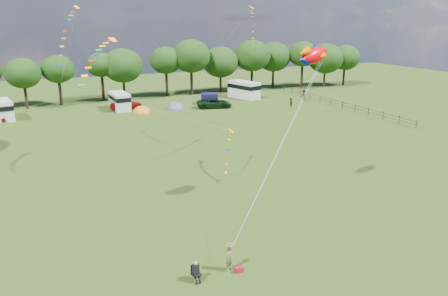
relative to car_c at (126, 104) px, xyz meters
name	(u,v)px	position (x,y,z in m)	size (l,w,h in m)	color
ground_plane	(273,237)	(-0.08, -46.34, -0.76)	(180.00, 180.00, 0.00)	black
tree_line	(144,63)	(5.23, 8.65, 5.58)	(102.98, 10.98, 10.27)	black
fence	(337,102)	(31.92, -11.84, -0.06)	(0.12, 33.12, 1.20)	#472D19
car_c	(126,104)	(0.00, 0.00, 0.00)	(2.14, 5.10, 1.53)	#9A0D0C
car_d	(214,103)	(13.22, -4.64, 0.02)	(2.59, 5.72, 1.56)	black
campervan_b	(2,109)	(-17.66, 0.04, 0.72)	(3.26, 5.94, 2.76)	silver
campervan_c	(120,100)	(-0.95, 0.28, 0.67)	(2.58, 5.57, 2.68)	silver
campervan_d	(244,89)	(21.64, 1.51, 0.85)	(4.22, 6.62, 3.01)	silver
tent_orange	(142,113)	(1.49, -4.10, -0.74)	(2.91, 3.18, 2.27)	#BD7716
tent_greyblue	(176,109)	(7.13, -3.20, -0.74)	(3.06, 3.35, 2.28)	#4D5667
awning_navy	(209,98)	(13.89, -0.89, 0.10)	(2.76, 2.24, 1.73)	#121238
kite_flyer	(230,258)	(-4.35, -48.72, 0.02)	(0.57, 0.38, 1.57)	brown
camp_chair	(196,269)	(-6.49, -48.93, -0.04)	(0.58, 0.59, 1.22)	#99999E
kite_bag	(239,270)	(-3.95, -49.13, -0.61)	(0.44, 0.29, 0.31)	#A70D24
fish_kite	(312,55)	(5.43, -41.80, 10.55)	(3.38, 1.96, 1.77)	#E30004
streamer_kite_a	(69,26)	(-9.31, -20.47, 12.42)	(3.28, 5.49, 5.73)	#FFA726
streamer_kite_b	(100,53)	(-7.49, -27.33, 10.12)	(4.39, 4.66, 3.84)	yellow
streamer_kite_c	(229,144)	(2.80, -33.06, 1.85)	(3.11, 4.97, 2.80)	#FFC900
walker_a	(290,102)	(25.00, -8.79, -0.04)	(0.71, 0.44, 1.46)	black
walker_b	(304,95)	(30.17, -4.96, 0.21)	(1.25, 0.58, 1.94)	black
streamer_kite_d	(252,19)	(9.46, -24.52, 13.06)	(2.58, 5.02, 4.25)	#FFFD33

